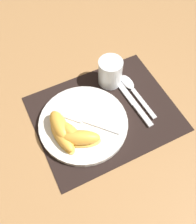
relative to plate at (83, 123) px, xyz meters
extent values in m
plane|color=#A37547|center=(0.08, 0.01, -0.01)|extent=(3.00, 3.00, 0.00)
cube|color=black|center=(0.08, 0.01, -0.01)|extent=(0.44, 0.35, 0.00)
cylinder|color=white|center=(0.00, 0.00, 0.00)|extent=(0.27, 0.27, 0.02)
cylinder|color=silver|center=(0.15, 0.11, 0.04)|extent=(0.08, 0.08, 0.09)
cylinder|color=orange|center=(0.15, 0.11, 0.01)|extent=(0.06, 0.06, 0.04)
cube|color=silver|center=(0.18, -0.05, 0.00)|extent=(0.02, 0.09, 0.01)
cube|color=silver|center=(0.17, 0.06, -0.01)|extent=(0.03, 0.14, 0.01)
cube|color=silver|center=(0.20, -0.02, -0.01)|extent=(0.02, 0.13, 0.01)
ellipsoid|color=silver|center=(0.20, 0.08, 0.00)|extent=(0.04, 0.07, 0.01)
cube|color=silver|center=(0.04, -0.04, 0.01)|extent=(0.09, 0.10, 0.00)
cube|color=silver|center=(-0.02, 0.03, 0.01)|extent=(0.07, 0.07, 0.00)
ellipsoid|color=#F7C656|center=(-0.07, 0.01, 0.01)|extent=(0.05, 0.11, 0.01)
ellipsoid|color=#F9B242|center=(-0.07, 0.01, 0.03)|extent=(0.05, 0.10, 0.05)
ellipsoid|color=#F7C656|center=(-0.08, -0.02, 0.01)|extent=(0.06, 0.13, 0.01)
ellipsoid|color=#F9B242|center=(-0.08, -0.02, 0.02)|extent=(0.05, 0.12, 0.03)
ellipsoid|color=#F7C656|center=(-0.05, -0.02, 0.01)|extent=(0.07, 0.11, 0.01)
ellipsoid|color=#F9B242|center=(-0.05, -0.02, 0.03)|extent=(0.07, 0.10, 0.04)
ellipsoid|color=#F7C656|center=(-0.03, -0.05, 0.01)|extent=(0.12, 0.09, 0.01)
ellipsoid|color=#F9B242|center=(-0.03, -0.05, 0.03)|extent=(0.12, 0.09, 0.04)
camera|label=1|loc=(-0.13, -0.37, 0.70)|focal=42.00mm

